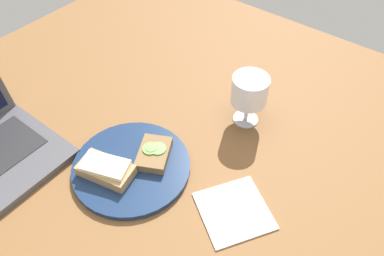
{
  "coord_description": "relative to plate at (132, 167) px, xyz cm",
  "views": [
    {
      "loc": [
        -38.19,
        -39.52,
        69.3
      ],
      "look_at": [
        7.16,
        -4.2,
        8.0
      ],
      "focal_mm": 35.0,
      "sensor_mm": 36.0,
      "label": 1
    }
  ],
  "objects": [
    {
      "name": "plate",
      "position": [
        0.0,
        0.0,
        0.0
      ],
      "size": [
        25.83,
        25.83,
        1.36
      ],
      "primitive_type": "cylinder",
      "color": "navy",
      "rests_on": "wooden_table"
    },
    {
      "name": "sandwich_with_cheese",
      "position": [
        -4.84,
        2.44,
        2.27
      ],
      "size": [
        8.64,
        12.72,
        3.39
      ],
      "color": "#A88456",
      "rests_on": "plate"
    },
    {
      "name": "napkin",
      "position": [
        4.94,
        -23.7,
        -0.48
      ],
      "size": [
        18.3,
        18.27,
        0.4
      ],
      "primitive_type": "cube",
      "rotation": [
        0.0,
        0.0,
        -0.57
      ],
      "color": "white",
      "rests_on": "wooden_table"
    },
    {
      "name": "sandwich_with_cucumber",
      "position": [
        4.87,
        -2.42,
        1.82
      ],
      "size": [
        11.24,
        10.06,
        2.56
      ],
      "color": "brown",
      "rests_on": "plate"
    },
    {
      "name": "wine_glass",
      "position": [
        28.35,
        -11.59,
        8.29
      ],
      "size": [
        8.58,
        8.58,
        13.03
      ],
      "color": "white",
      "rests_on": "wooden_table"
    },
    {
      "name": "wooden_table",
      "position": [
        7.02,
        -1.6,
        -2.18
      ],
      "size": [
        140.0,
        140.0,
        3.0
      ],
      "primitive_type": "cube",
      "color": "brown",
      "rests_on": "ground"
    }
  ]
}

